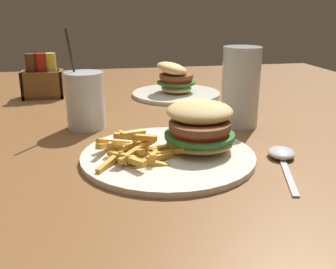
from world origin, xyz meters
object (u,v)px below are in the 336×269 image
object	(u,v)px
beer_glass	(241,89)
spoon	(282,155)
juice_glass	(85,103)
meal_plate_near	(181,142)
meal_plate_far	(175,85)
condiment_caddy	(43,81)

from	to	relation	value
beer_glass	spoon	size ratio (longest dim) A/B	0.94
juice_glass	spoon	bearing A→B (deg)	-36.88
meal_plate_near	meal_plate_far	size ratio (longest dim) A/B	1.18
meal_plate_near	beer_glass	xyz separation A→B (m)	(0.16, 0.16, 0.05)
beer_glass	condiment_caddy	xyz separation A→B (m)	(-0.44, 0.36, -0.03)
juice_glass	meal_plate_far	distance (m)	0.36
beer_glass	spoon	world-z (taller)	beer_glass
juice_glass	meal_plate_near	bearing A→B (deg)	-51.59
meal_plate_near	beer_glass	size ratio (longest dim) A/B	1.76
spoon	condiment_caddy	distance (m)	0.72
beer_glass	juice_glass	world-z (taller)	juice_glass
juice_glass	spoon	size ratio (longest dim) A/B	1.16
spoon	condiment_caddy	bearing A→B (deg)	57.20
juice_glass	condiment_caddy	xyz separation A→B (m)	(-0.12, 0.32, -0.01)
spoon	beer_glass	bearing A→B (deg)	19.40
juice_glass	spoon	distance (m)	0.41
juice_glass	meal_plate_far	world-z (taller)	juice_glass
spoon	meal_plate_far	xyz separation A→B (m)	(-0.08, 0.51, 0.02)
juice_glass	meal_plate_far	xyz separation A→B (m)	(0.25, 0.26, -0.02)
meal_plate_near	condiment_caddy	distance (m)	0.59
spoon	condiment_caddy	size ratio (longest dim) A/B	1.46
meal_plate_near	condiment_caddy	xyz separation A→B (m)	(-0.28, 0.52, 0.02)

